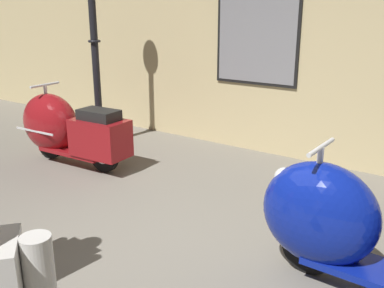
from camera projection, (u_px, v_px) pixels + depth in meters
ground_plane at (134, 265)px, 3.68m from camera, size 60.00×60.00×0.00m
showroom_back_wall at (314, 30)px, 5.77m from camera, size 18.00×0.63×3.62m
scooter_0 at (65, 128)px, 6.00m from camera, size 1.81×0.63×1.09m
scooter_1 at (356, 229)px, 3.25m from camera, size 1.81×0.60×1.10m
lamppost at (93, 21)px, 6.38m from camera, size 0.34×0.34×3.11m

